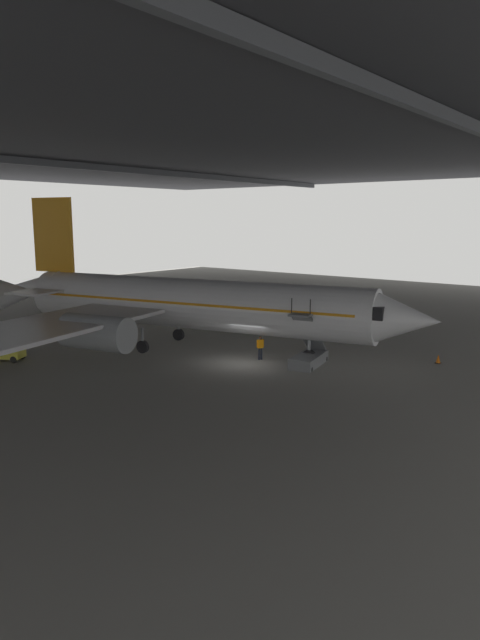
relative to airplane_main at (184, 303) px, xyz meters
name	(u,v)px	position (x,y,z in m)	size (l,w,h in m)	color
ground_plane	(246,362)	(-0.34, -6.00, -3.37)	(110.00, 110.00, 0.00)	gray
hangar_structure	(103,131)	(-0.40, 7.75, 12.57)	(121.00, 99.00, 16.58)	#4C4F54
airplane_main	(184,303)	(0.00, 0.00, 0.00)	(34.13, 34.80, 11.04)	white
boarding_stairs	(309,354)	(1.57, -9.62, -2.65)	(4.32, 2.27, 4.57)	slate
crew_worker_by_stairs	(260,346)	(0.86, -6.26, -2.46)	(0.51, 0.35, 1.61)	#232838
traffic_cone_orange	(438,359)	(7.33, -16.05, -3.08)	(0.36, 0.36, 0.60)	black
baggage_tug	(7,353)	(-9.92, 6.94, -2.84)	(2.15, 2.50, 0.90)	yellow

